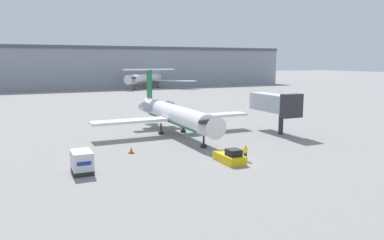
{
  "coord_description": "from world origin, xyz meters",
  "views": [
    {
      "loc": [
        -20.47,
        -33.96,
        10.85
      ],
      "look_at": [
        0.0,
        10.82,
        3.02
      ],
      "focal_mm": 35.0,
      "sensor_mm": 36.0,
      "label": 1
    }
  ],
  "objects_px": {
    "luggage_cart": "(82,162)",
    "airplane_parked_far_left": "(151,78)",
    "pushback_tug": "(230,157)",
    "traffic_cone_left": "(131,150)",
    "worker_near_tug": "(245,152)",
    "airplane_main": "(174,114)",
    "jet_bridge": "(275,104)"
  },
  "relations": [
    {
      "from": "airplane_main",
      "to": "pushback_tug",
      "type": "relative_size",
      "value": 6.1
    },
    {
      "from": "pushback_tug",
      "to": "luggage_cart",
      "type": "distance_m",
      "value": 15.3
    },
    {
      "from": "airplane_main",
      "to": "jet_bridge",
      "type": "xyz_separation_m",
      "value": [
        14.39,
        -5.24,
        1.37
      ]
    },
    {
      "from": "luggage_cart",
      "to": "traffic_cone_left",
      "type": "height_order",
      "value": "luggage_cart"
    },
    {
      "from": "luggage_cart",
      "to": "traffic_cone_left",
      "type": "bearing_deg",
      "value": 41.42
    },
    {
      "from": "pushback_tug",
      "to": "airplane_parked_far_left",
      "type": "relative_size",
      "value": 0.13
    },
    {
      "from": "luggage_cart",
      "to": "worker_near_tug",
      "type": "height_order",
      "value": "luggage_cart"
    },
    {
      "from": "airplane_main",
      "to": "worker_near_tug",
      "type": "bearing_deg",
      "value": -85.02
    },
    {
      "from": "luggage_cart",
      "to": "jet_bridge",
      "type": "relative_size",
      "value": 0.32
    },
    {
      "from": "airplane_main",
      "to": "traffic_cone_left",
      "type": "distance_m",
      "value": 12.87
    },
    {
      "from": "traffic_cone_left",
      "to": "airplane_parked_far_left",
      "type": "height_order",
      "value": "airplane_parked_far_left"
    },
    {
      "from": "airplane_main",
      "to": "airplane_parked_far_left",
      "type": "relative_size",
      "value": 0.81
    },
    {
      "from": "airplane_main",
      "to": "traffic_cone_left",
      "type": "relative_size",
      "value": 33.48
    },
    {
      "from": "worker_near_tug",
      "to": "airplane_main",
      "type": "bearing_deg",
      "value": 94.98
    },
    {
      "from": "airplane_main",
      "to": "airplane_parked_far_left",
      "type": "distance_m",
      "value": 97.25
    },
    {
      "from": "pushback_tug",
      "to": "traffic_cone_left",
      "type": "height_order",
      "value": "pushback_tug"
    },
    {
      "from": "pushback_tug",
      "to": "airplane_parked_far_left",
      "type": "bearing_deg",
      "value": 75.75
    },
    {
      "from": "luggage_cart",
      "to": "jet_bridge",
      "type": "bearing_deg",
      "value": 17.28
    },
    {
      "from": "airplane_parked_far_left",
      "to": "pushback_tug",
      "type": "bearing_deg",
      "value": -104.25
    },
    {
      "from": "pushback_tug",
      "to": "worker_near_tug",
      "type": "relative_size",
      "value": 2.29
    },
    {
      "from": "pushback_tug",
      "to": "traffic_cone_left",
      "type": "distance_m",
      "value": 11.93
    },
    {
      "from": "pushback_tug",
      "to": "jet_bridge",
      "type": "height_order",
      "value": "jet_bridge"
    },
    {
      "from": "jet_bridge",
      "to": "worker_near_tug",
      "type": "bearing_deg",
      "value": -137.07
    },
    {
      "from": "pushback_tug",
      "to": "luggage_cart",
      "type": "bearing_deg",
      "value": 170.4
    },
    {
      "from": "traffic_cone_left",
      "to": "jet_bridge",
      "type": "distance_m",
      "value": 23.99
    },
    {
      "from": "pushback_tug",
      "to": "luggage_cart",
      "type": "xyz_separation_m",
      "value": [
        -15.08,
        2.55,
        0.52
      ]
    },
    {
      "from": "luggage_cart",
      "to": "airplane_parked_far_left",
      "type": "bearing_deg",
      "value": 68.2
    },
    {
      "from": "airplane_parked_far_left",
      "to": "jet_bridge",
      "type": "height_order",
      "value": "airplane_parked_far_left"
    },
    {
      "from": "airplane_main",
      "to": "luggage_cart",
      "type": "bearing_deg",
      "value": -136.79
    },
    {
      "from": "airplane_parked_far_left",
      "to": "jet_bridge",
      "type": "relative_size",
      "value": 3.33
    },
    {
      "from": "airplane_main",
      "to": "luggage_cart",
      "type": "height_order",
      "value": "airplane_main"
    },
    {
      "from": "luggage_cart",
      "to": "airplane_parked_far_left",
      "type": "xyz_separation_m",
      "value": [
        43.1,
        107.77,
        2.8
      ]
    }
  ]
}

